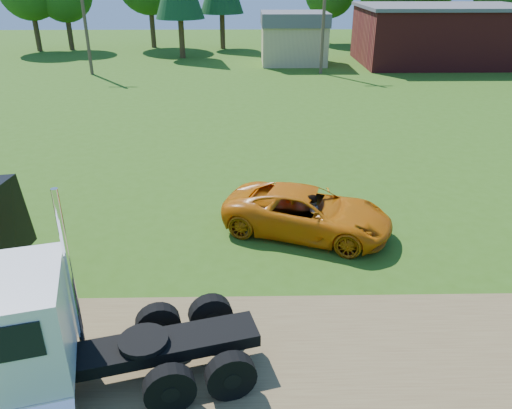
{
  "coord_description": "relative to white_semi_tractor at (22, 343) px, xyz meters",
  "views": [
    {
      "loc": [
        -0.56,
        -9.46,
        8.36
      ],
      "look_at": [
        -0.28,
        4.78,
        1.6
      ],
      "focal_mm": 35.0,
      "sensor_mm": 36.0,
      "label": 1
    }
  ],
  "objects": [
    {
      "name": "ground",
      "position": [
        5.11,
        1.52,
        -1.56
      ],
      "size": [
        140.0,
        140.0,
        0.0
      ],
      "primitive_type": "plane",
      "color": "#305713",
      "rests_on": "ground"
    },
    {
      "name": "dirt_track",
      "position": [
        5.11,
        1.52,
        -1.55
      ],
      "size": [
        120.0,
        4.2,
        0.01
      ],
      "primitive_type": "cube",
      "color": "brown",
      "rests_on": "ground"
    },
    {
      "name": "white_semi_tractor",
      "position": [
        0.0,
        0.0,
        0.0
      ],
      "size": [
        7.73,
        4.23,
        4.57
      ],
      "rotation": [
        0.0,
        0.0,
        0.26
      ],
      "color": "black",
      "rests_on": "ground"
    },
    {
      "name": "orange_pickup",
      "position": [
        6.62,
        7.35,
        -0.77
      ],
      "size": [
        6.28,
        4.51,
        1.59
      ],
      "primitive_type": "imported",
      "rotation": [
        0.0,
        0.0,
        1.2
      ],
      "color": "#D16A09",
      "rests_on": "ground"
    },
    {
      "name": "spectator_b",
      "position": [
        6.66,
        6.95,
        -0.75
      ],
      "size": [
        0.99,
        0.99,
        1.61
      ],
      "primitive_type": "imported",
      "rotation": [
        0.0,
        0.0,
        3.92
      ],
      "color": "#999999",
      "rests_on": "ground"
    },
    {
      "name": "brick_building",
      "position": [
        23.11,
        41.52,
        1.1
      ],
      "size": [
        15.4,
        10.4,
        5.3
      ],
      "color": "maroon",
      "rests_on": "ground"
    },
    {
      "name": "tan_shed",
      "position": [
        9.11,
        41.52,
        0.86
      ],
      "size": [
        6.2,
        5.4,
        4.7
      ],
      "color": "tan",
      "rests_on": "ground"
    },
    {
      "name": "utility_poles",
      "position": [
        11.11,
        36.52,
        3.15
      ],
      "size": [
        42.2,
        0.28,
        9.0
      ],
      "color": "#483929",
      "rests_on": "ground"
    }
  ]
}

